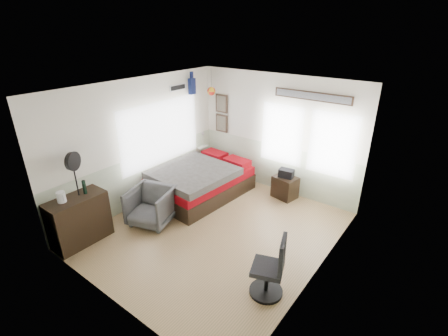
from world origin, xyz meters
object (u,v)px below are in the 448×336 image
at_px(task_chair, 271,272).
at_px(bed, 200,181).
at_px(armchair, 151,206).
at_px(nightstand, 285,187).
at_px(dresser, 79,220).

bearing_deg(task_chair, bed, 129.29).
relative_size(bed, armchair, 2.84).
bearing_deg(nightstand, task_chair, -55.28).
bearing_deg(dresser, armchair, 65.14).
bearing_deg(nightstand, armchair, -111.52).
xyz_separation_m(nightstand, task_chair, (1.19, -2.76, 0.15)).
relative_size(dresser, task_chair, 1.01).
distance_m(dresser, armchair, 1.31).
bearing_deg(armchair, dresser, -131.85).
height_order(bed, nightstand, bed).
height_order(dresser, task_chair, task_chair).
height_order(nightstand, task_chair, task_chair).
bearing_deg(bed, dresser, -97.34).
relative_size(nightstand, task_chair, 0.51).
distance_m(bed, dresser, 2.70).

